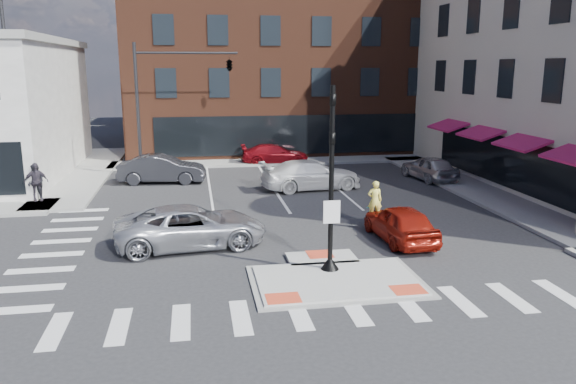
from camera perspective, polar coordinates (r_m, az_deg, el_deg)
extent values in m
plane|color=#28282B|center=(18.44, 4.56, -8.58)|extent=(120.00, 120.00, 0.00)
cube|color=gray|center=(17.98, 4.95, -9.05)|extent=(5.40, 3.60, 0.06)
cube|color=#A8A8A3|center=(17.97, 4.96, -8.97)|extent=(5.00, 3.20, 0.12)
cube|color=#A8A8A3|center=(19.88, 3.44, -6.77)|extent=(2.40, 1.40, 0.12)
cube|color=#E24527|center=(16.50, -0.49, -10.73)|extent=(1.00, 0.80, 0.01)
cube|color=#E24527|center=(17.46, 12.10, -9.67)|extent=(1.00, 0.80, 0.01)
cube|color=#E24527|center=(20.13, 3.25, -6.32)|extent=(0.90, 0.90, 0.01)
cube|color=gray|center=(37.83, -19.68, 1.94)|extent=(3.00, 20.00, 0.15)
cube|color=gray|center=(31.32, 19.45, -0.18)|extent=(3.00, 24.00, 0.15)
cube|color=gray|center=(39.87, 1.06, 3.21)|extent=(26.00, 3.00, 0.15)
cylinder|color=black|center=(36.22, -27.06, 15.87)|extent=(0.20, 0.20, 3.00)
cube|color=#4F2718|center=(49.19, -1.12, 13.71)|extent=(24.00, 18.00, 15.00)
cube|color=black|center=(40.60, 0.81, 5.84)|extent=(20.00, 0.12, 2.80)
cube|color=black|center=(31.62, 21.57, 2.78)|extent=(0.12, 16.00, 2.60)
cube|color=#C71A5F|center=(26.12, 27.21, 3.32)|extent=(1.46, 3.00, 0.58)
cube|color=#C71A5F|center=(31.08, 20.67, 5.21)|extent=(1.46, 3.00, 0.58)
cube|color=#C71A5F|center=(36.35, 15.95, 6.53)|extent=(1.46, 3.00, 0.58)
cube|color=slate|center=(68.66, -9.55, 11.19)|extent=(10.00, 12.00, 10.00)
cube|color=brown|center=(71.88, 1.07, 12.22)|extent=(12.00, 12.00, 12.00)
cone|color=black|center=(18.68, 4.28, -7.15)|extent=(0.60, 0.60, 0.45)
cylinder|color=black|center=(17.91, 4.43, 1.47)|extent=(0.16, 0.16, 5.80)
cube|color=white|center=(18.05, 4.46, -2.03)|extent=(0.55, 0.04, 0.75)
imported|color=black|center=(17.62, 4.55, 8.17)|extent=(0.18, 0.22, 1.10)
imported|color=black|center=(17.76, 4.48, 4.31)|extent=(0.18, 0.22, 1.10)
cylinder|color=black|center=(34.89, -15.01, 7.91)|extent=(0.20, 0.20, 8.00)
cylinder|color=black|center=(34.65, -10.25, 13.74)|extent=(6.00, 0.14, 0.14)
imported|color=black|center=(34.71, -5.98, 12.87)|extent=(0.48, 2.24, 0.90)
imported|color=#BBBCC3|center=(21.39, -9.82, -3.48)|extent=(5.91, 3.26, 1.57)
imported|color=maroon|center=(22.18, 11.35, -3.12)|extent=(1.95, 4.34, 1.45)
imported|color=silver|center=(30.87, 2.38, 1.75)|extent=(5.78, 2.96, 1.60)
imported|color=#292A2F|center=(33.34, -12.68, 2.30)|extent=(5.12, 2.24, 1.64)
imported|color=silver|center=(34.43, 14.17, 2.41)|extent=(2.38, 4.53, 1.47)
imported|color=maroon|center=(39.00, -1.36, 3.88)|extent=(4.69, 2.02, 1.35)
imported|color=#3F3F44|center=(23.62, 8.74, -2.79)|extent=(0.82, 1.68, 0.85)
imported|color=#F6EB57|center=(23.41, 8.81, -0.81)|extent=(0.65, 0.48, 1.62)
imported|color=black|center=(30.19, -24.22, 0.89)|extent=(1.13, 1.11, 1.84)
imported|color=#322D37|center=(30.18, -24.23, 0.95)|extent=(1.20, 0.77, 1.90)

